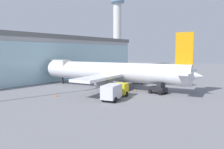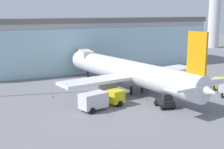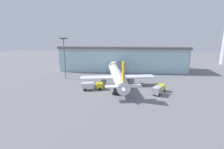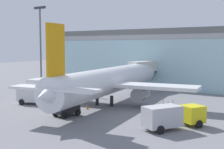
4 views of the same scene
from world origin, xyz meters
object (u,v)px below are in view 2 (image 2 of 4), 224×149
(airplane, at_px, (129,72))
(safety_cone_wingtip, at_px, (52,96))
(pushback_tug, at_px, (165,101))
(jet_bridge, at_px, (83,55))
(catering_truck, at_px, (101,99))
(safety_cone_nose, at_px, (145,98))
(baggage_cart, at_px, (175,84))

(airplane, height_order, safety_cone_wingtip, airplane)
(airplane, distance_m, safety_cone_wingtip, 14.11)
(pushback_tug, bearing_deg, jet_bridge, 14.05)
(jet_bridge, height_order, catering_truck, jet_bridge)
(safety_cone_nose, bearing_deg, baggage_cart, 28.94)
(jet_bridge, xyz_separation_m, safety_cone_nose, (2.42, -23.89, -4.31))
(baggage_cart, height_order, safety_cone_nose, baggage_cart)
(baggage_cart, height_order, safety_cone_wingtip, baggage_cart)
(baggage_cart, xyz_separation_m, safety_cone_wingtip, (-23.30, 2.45, -0.23))
(baggage_cart, distance_m, safety_cone_wingtip, 23.43)
(airplane, height_order, pushback_tug, airplane)
(baggage_cart, bearing_deg, jet_bridge, -154.99)
(catering_truck, relative_size, pushback_tug, 2.22)
(jet_bridge, height_order, safety_cone_wingtip, jet_bridge)
(safety_cone_nose, bearing_deg, safety_cone_wingtip, 150.07)
(jet_bridge, relative_size, catering_truck, 1.66)
(airplane, bearing_deg, pushback_tug, 171.97)
(catering_truck, bearing_deg, airplane, 24.81)
(catering_truck, xyz_separation_m, baggage_cart, (18.27, 6.82, -0.97))
(jet_bridge, height_order, baggage_cart, jet_bridge)
(airplane, relative_size, pushback_tug, 10.91)
(jet_bridge, relative_size, pushback_tug, 3.69)
(airplane, bearing_deg, safety_cone_wingtip, 70.43)
(pushback_tug, height_order, safety_cone_wingtip, pushback_tug)
(catering_truck, bearing_deg, safety_cone_nose, -5.62)
(catering_truck, bearing_deg, baggage_cart, 5.26)
(jet_bridge, bearing_deg, pushback_tug, -167.55)
(jet_bridge, distance_m, pushback_tug, 29.22)
(baggage_cart, bearing_deg, airplane, -100.21)
(baggage_cart, relative_size, safety_cone_nose, 5.45)
(airplane, bearing_deg, safety_cone_nose, 169.59)
(jet_bridge, bearing_deg, catering_truck, 173.12)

